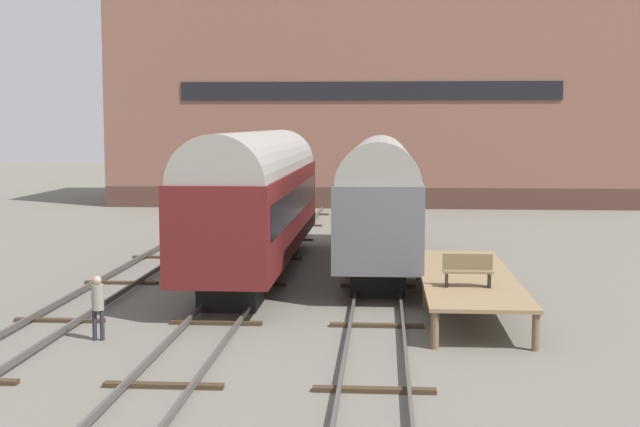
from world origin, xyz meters
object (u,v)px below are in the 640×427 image
train_car_grey (379,193)px  train_car_maroon (257,194)px  person_worker (98,302)px  bench (468,269)px

train_car_grey → train_car_maroon: (-4.49, -2.39, 0.14)m
train_car_grey → person_worker: (-7.20, -12.59, -1.88)m
person_worker → train_car_maroon: bearing=75.1°
train_car_grey → bench: 10.23m
train_car_maroon → person_worker: size_ratio=10.01×
train_car_maroon → bench: bearing=-46.5°
train_car_grey → person_worker: train_car_grey is taller
train_car_grey → train_car_maroon: size_ratio=0.97×
train_car_grey → train_car_maroon: 5.09m
train_car_maroon → person_worker: 10.74m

